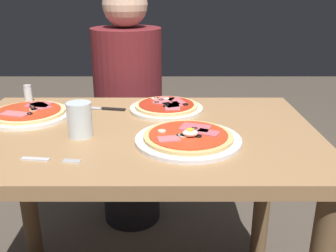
{
  "coord_description": "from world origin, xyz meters",
  "views": [
    {
      "loc": [
        0.1,
        -1.12,
        1.15
      ],
      "look_at": [
        0.09,
        -0.05,
        0.76
      ],
      "focal_mm": 40.82,
      "sensor_mm": 36.0,
      "label": 1
    }
  ],
  "objects": [
    {
      "name": "dining_table",
      "position": [
        0.0,
        0.0,
        0.6
      ],
      "size": [
        1.12,
        0.73,
        0.73
      ],
      "color": "#9E754C",
      "rests_on": "ground"
    },
    {
      "name": "pizza_foreground",
      "position": [
        0.16,
        -0.1,
        0.74
      ],
      "size": [
        0.31,
        0.31,
        0.05
      ],
      "color": "white",
      "rests_on": "dining_table"
    },
    {
      "name": "pizza_across_left",
      "position": [
        0.09,
        0.2,
        0.74
      ],
      "size": [
        0.27,
        0.27,
        0.03
      ],
      "color": "silver",
      "rests_on": "dining_table"
    },
    {
      "name": "pizza_across_right",
      "position": [
        -0.38,
        0.12,
        0.74
      ],
      "size": [
        0.29,
        0.29,
        0.03
      ],
      "color": "white",
      "rests_on": "dining_table"
    },
    {
      "name": "water_glass_near",
      "position": [
        -0.16,
        -0.06,
        0.78
      ],
      "size": [
        0.07,
        0.07,
        0.1
      ],
      "color": "silver",
      "rests_on": "dining_table"
    },
    {
      "name": "fork",
      "position": [
        -0.22,
        -0.23,
        0.73
      ],
      "size": [
        0.16,
        0.04,
        0.0
      ],
      "color": "silver",
      "rests_on": "dining_table"
    },
    {
      "name": "knife",
      "position": [
        -0.14,
        0.21,
        0.73
      ],
      "size": [
        0.2,
        0.06,
        0.01
      ],
      "color": "silver",
      "rests_on": "dining_table"
    },
    {
      "name": "salt_shaker",
      "position": [
        -0.44,
        0.3,
        0.76
      ],
      "size": [
        0.03,
        0.03,
        0.07
      ],
      "color": "white",
      "rests_on": "dining_table"
    },
    {
      "name": "diner_person",
      "position": [
        -0.09,
        0.63,
        0.56
      ],
      "size": [
        0.32,
        0.32,
        1.18
      ],
      "rotation": [
        0.0,
        0.0,
        3.14
      ],
      "color": "black",
      "rests_on": "ground"
    }
  ]
}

